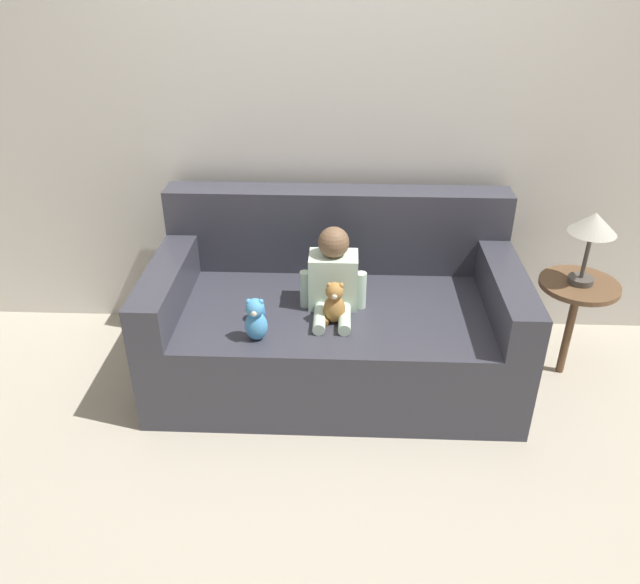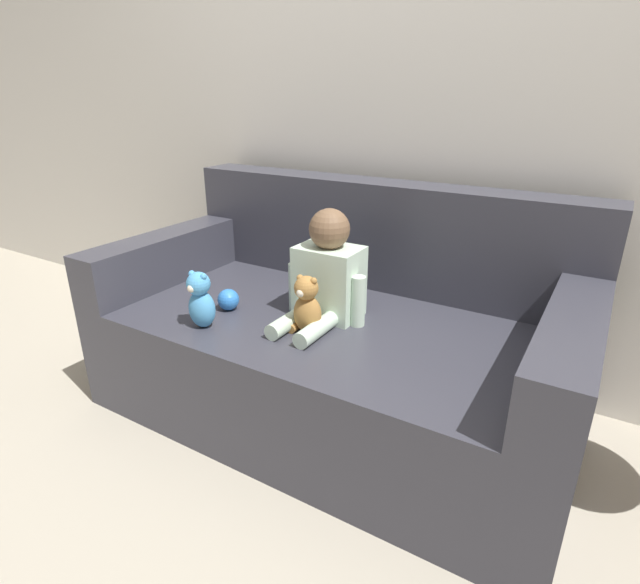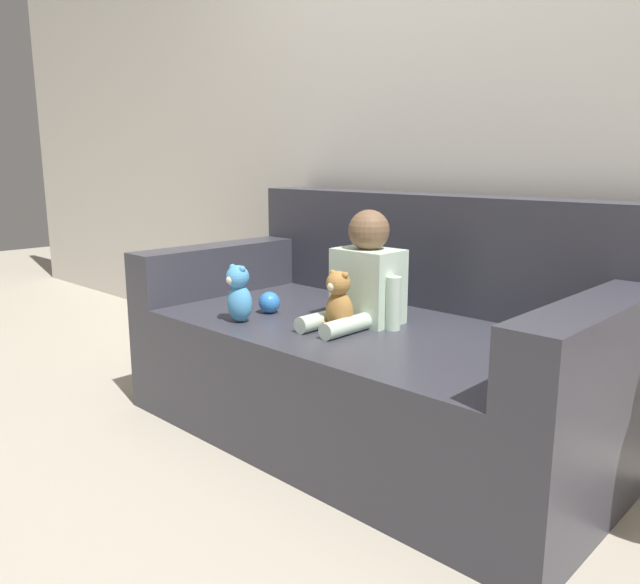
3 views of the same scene
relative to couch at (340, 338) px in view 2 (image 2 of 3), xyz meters
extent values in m
plane|color=#B7AD99|center=(0.00, -0.06, -0.30)|extent=(12.00, 12.00, 0.00)
cube|color=silver|center=(0.00, 0.50, 1.00)|extent=(8.00, 0.05, 2.60)
cube|color=#383842|center=(0.00, -0.06, -0.09)|extent=(1.76, 0.94, 0.43)
cube|color=#383842|center=(0.00, 0.32, 0.35)|extent=(1.76, 0.18, 0.44)
cube|color=#383842|center=(-0.80, -0.06, 0.23)|extent=(0.16, 0.94, 0.21)
cube|color=#383842|center=(0.80, -0.06, 0.23)|extent=(0.16, 0.94, 0.21)
cube|color=silver|center=(-0.01, -0.07, 0.26)|extent=(0.23, 0.16, 0.26)
sphere|color=brown|center=(-0.01, -0.07, 0.46)|extent=(0.15, 0.15, 0.15)
cylinder|color=silver|center=(-0.07, -0.25, 0.16)|extent=(0.06, 0.20, 0.06)
cylinder|color=silver|center=(0.05, -0.25, 0.16)|extent=(0.06, 0.20, 0.06)
cylinder|color=silver|center=(-0.14, -0.09, 0.22)|extent=(0.05, 0.05, 0.18)
cylinder|color=silver|center=(0.12, -0.09, 0.22)|extent=(0.05, 0.05, 0.18)
ellipsoid|color=#AD7A3D|center=(0.00, -0.23, 0.20)|extent=(0.10, 0.08, 0.14)
sphere|color=#AD7A3D|center=(0.00, -0.24, 0.29)|extent=(0.08, 0.08, 0.08)
sphere|color=#AD7A3D|center=(-0.02, -0.24, 0.32)|extent=(0.02, 0.02, 0.02)
sphere|color=#AD7A3D|center=(0.03, -0.24, 0.32)|extent=(0.02, 0.02, 0.02)
sphere|color=beige|center=(0.00, -0.27, 0.29)|extent=(0.03, 0.03, 0.03)
cylinder|color=#AD7A3D|center=(-0.04, -0.25, 0.14)|extent=(0.03, 0.05, 0.03)
cylinder|color=#AD7A3D|center=(0.05, -0.25, 0.14)|extent=(0.03, 0.05, 0.03)
ellipsoid|color=#4C9EDB|center=(-0.34, -0.39, 0.20)|extent=(0.10, 0.08, 0.14)
sphere|color=#4C9EDB|center=(-0.34, -0.39, 0.29)|extent=(0.08, 0.08, 0.08)
sphere|color=#4C9EDB|center=(-0.37, -0.39, 0.32)|extent=(0.02, 0.02, 0.02)
sphere|color=#4C9EDB|center=(-0.31, -0.39, 0.32)|extent=(0.02, 0.02, 0.02)
sphere|color=beige|center=(-0.34, -0.43, 0.29)|extent=(0.03, 0.03, 0.03)
sphere|color=#337FDB|center=(-0.36, -0.23, 0.17)|extent=(0.08, 0.08, 0.08)
camera|label=1|loc=(0.04, -2.67, 1.68)|focal=35.00mm
camera|label=2|loc=(0.84, -1.54, 0.91)|focal=28.00mm
camera|label=3|loc=(1.37, -1.75, 0.70)|focal=35.00mm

